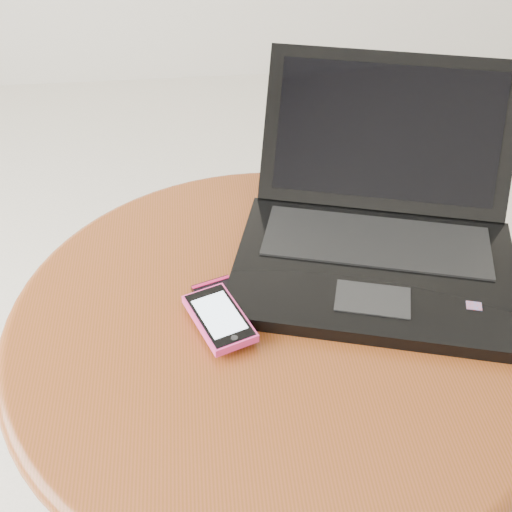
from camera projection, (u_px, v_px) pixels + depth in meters
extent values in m
cylinder|color=#5E2A19|center=(272.00, 441.00, 1.02)|extent=(0.11, 0.11, 0.49)
cylinder|color=#68340F|center=(275.00, 322.00, 0.86)|extent=(0.67, 0.67, 0.03)
torus|color=#68340F|center=(275.00, 322.00, 0.86)|extent=(0.70, 0.70, 0.03)
cube|color=black|center=(374.00, 271.00, 0.89)|extent=(0.44, 0.36, 0.02)
cube|color=black|center=(376.00, 241.00, 0.93)|extent=(0.34, 0.20, 0.00)
cube|color=black|center=(373.00, 299.00, 0.84)|extent=(0.11, 0.08, 0.00)
cube|color=red|center=(474.00, 306.00, 0.83)|extent=(0.02, 0.02, 0.00)
cube|color=black|center=(387.00, 132.00, 0.97)|extent=(0.39, 0.22, 0.20)
cube|color=black|center=(388.00, 132.00, 0.97)|extent=(0.34, 0.19, 0.17)
cube|color=black|center=(225.00, 306.00, 0.85)|extent=(0.08, 0.12, 0.01)
cube|color=#B91747|center=(211.00, 282.00, 0.88)|extent=(0.05, 0.02, 0.00)
cube|color=#ED3386|center=(219.00, 318.00, 0.82)|extent=(0.09, 0.12, 0.01)
cube|color=black|center=(219.00, 315.00, 0.81)|extent=(0.09, 0.11, 0.00)
cube|color=silver|center=(219.00, 314.00, 0.81)|extent=(0.07, 0.09, 0.00)
cylinder|color=black|center=(234.00, 338.00, 0.78)|extent=(0.01, 0.01, 0.00)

